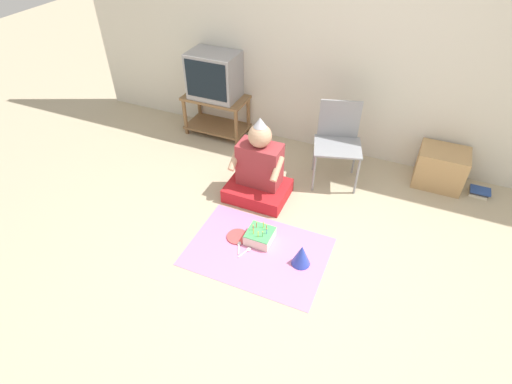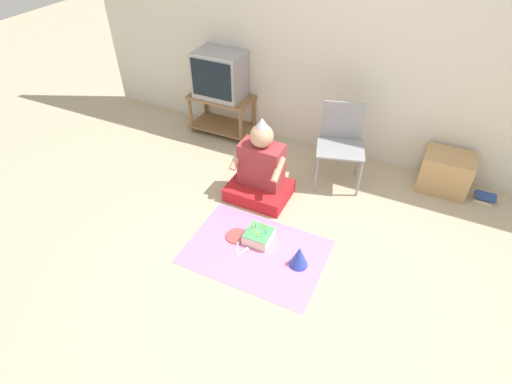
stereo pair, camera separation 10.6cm
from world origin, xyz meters
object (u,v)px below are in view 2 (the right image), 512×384
object	(u,v)px
tv	(220,75)
person_seated	(260,172)
folding_chair	(341,139)
birthday_cake	(259,236)
book_pile	(484,198)
party_hat_blue	(299,256)
cardboard_box_stack	(445,172)
paper_plate	(237,236)

from	to	relation	value
tv	person_seated	xyz separation A→B (m)	(0.93, -0.91, -0.45)
folding_chair	person_seated	world-z (taller)	person_seated
tv	birthday_cake	bearing A→B (deg)	-51.37
book_pile	person_seated	xyz separation A→B (m)	(-2.03, -0.87, 0.25)
book_pile	party_hat_blue	size ratio (longest dim) A/B	0.97
book_pile	person_seated	distance (m)	2.22
cardboard_box_stack	birthday_cake	xyz separation A→B (m)	(-1.36, -1.48, -0.14)
birthday_cake	cardboard_box_stack	bearing A→B (deg)	47.40
person_seated	paper_plate	bearing A→B (deg)	-84.47
tv	person_seated	distance (m)	1.38
tv	folding_chair	bearing A→B (deg)	-11.93
tv	cardboard_box_stack	distance (m)	2.60
paper_plate	tv	bearing A→B (deg)	122.91
tv	party_hat_blue	bearing A→B (deg)	-44.90
folding_chair	party_hat_blue	distance (m)	1.33
party_hat_blue	tv	bearing A→B (deg)	135.10
tv	folding_chair	size ratio (longest dim) A/B	0.67
person_seated	party_hat_blue	size ratio (longest dim) A/B	4.33
person_seated	paper_plate	xyz separation A→B (m)	(0.06, -0.63, -0.27)
person_seated	birthday_cake	distance (m)	0.67
cardboard_box_stack	paper_plate	distance (m)	2.18
person_seated	tv	bearing A→B (deg)	135.73
cardboard_box_stack	paper_plate	size ratio (longest dim) A/B	2.44
birthday_cake	person_seated	bearing A→B (deg)	113.92
folding_chair	paper_plate	xyz separation A→B (m)	(-0.54, -1.21, -0.47)
cardboard_box_stack	book_pile	bearing A→B (deg)	-3.81
folding_chair	person_seated	distance (m)	0.86
book_pile	paper_plate	xyz separation A→B (m)	(-1.96, -1.50, -0.02)
cardboard_box_stack	person_seated	bearing A→B (deg)	-150.96
party_hat_blue	paper_plate	size ratio (longest dim) A/B	1.03
cardboard_box_stack	party_hat_blue	xyz separation A→B (m)	(-0.94, -1.59, -0.09)
paper_plate	birthday_cake	bearing A→B (deg)	13.00
tv	folding_chair	xyz separation A→B (m)	(1.53, -0.32, -0.25)
book_pile	paper_plate	world-z (taller)	book_pile
folding_chair	paper_plate	distance (m)	1.41
tv	book_pile	bearing A→B (deg)	-0.77
person_seated	birthday_cake	bearing A→B (deg)	-66.08
party_hat_blue	paper_plate	xyz separation A→B (m)	(-0.61, 0.06, -0.09)
person_seated	book_pile	bearing A→B (deg)	23.24
person_seated	paper_plate	size ratio (longest dim) A/B	4.48
party_hat_blue	paper_plate	bearing A→B (deg)	174.07
person_seated	party_hat_blue	bearing A→B (deg)	-45.77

